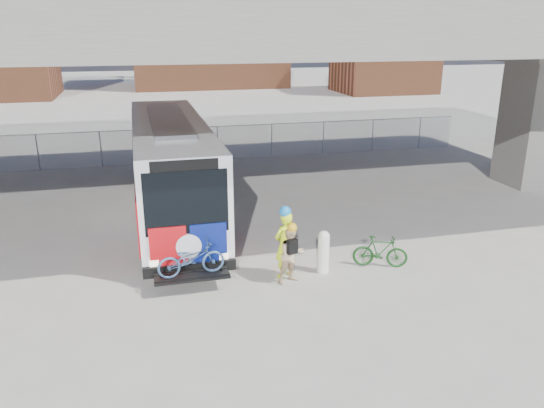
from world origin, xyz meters
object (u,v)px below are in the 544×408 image
object	(u,v)px
cyclist_hivis	(285,243)
cyclist_tan	(292,255)
bus	(171,160)
bike_parked	(380,251)
bollard	(323,250)

from	to	relation	value
cyclist_hivis	cyclist_tan	size ratio (longest dim) A/B	1.20
bus	bike_parked	world-z (taller)	bus
cyclist_tan	bike_parked	world-z (taller)	cyclist_tan
cyclist_hivis	cyclist_tan	xyz separation A→B (m)	(0.08, -0.40, -0.19)
bus	bike_parked	size ratio (longest dim) A/B	8.07
bollard	cyclist_tan	xyz separation A→B (m)	(-1.07, -0.40, 0.15)
bus	bollard	size ratio (longest dim) A/B	10.11
cyclist_hivis	bike_parked	size ratio (longest dim) A/B	1.32
bollard	cyclist_hivis	bearing A→B (deg)	180.00
cyclist_hivis	bike_parked	xyz separation A→B (m)	(2.91, -0.06, -0.54)
bollard	cyclist_hivis	size ratio (longest dim) A/B	0.60
bus	bike_parked	distance (m)	8.62
bike_parked	cyclist_tan	bearing A→B (deg)	118.82
bus	cyclist_hivis	world-z (taller)	bus
bus	bike_parked	bearing A→B (deg)	-48.89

